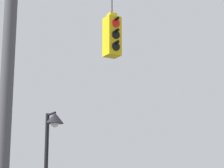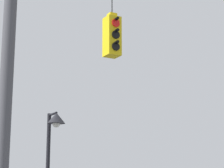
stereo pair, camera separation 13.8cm
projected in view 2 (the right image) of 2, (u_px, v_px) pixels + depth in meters
name	position (u px, v px, depth m)	size (l,w,h in m)	color
utility_pole_left	(7.00, 79.00, 8.90)	(0.27, 0.27, 8.26)	#4C4C51
traffic_light_over_intersection	(112.00, 36.00, 10.36)	(0.34, 0.58, 2.64)	yellow
street_lamp	(53.00, 141.00, 13.00)	(0.54, 0.92, 4.12)	black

